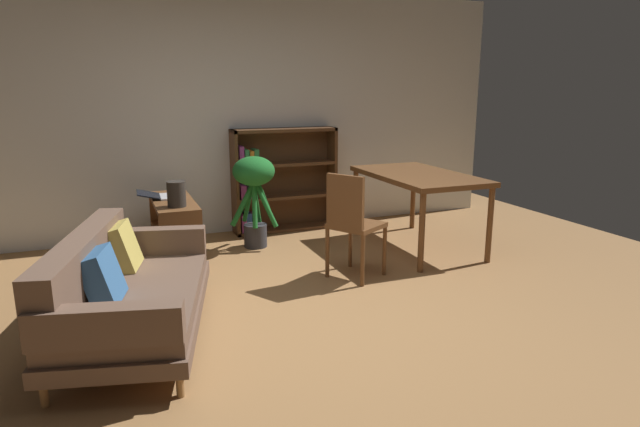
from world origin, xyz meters
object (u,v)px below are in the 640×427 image
(open_laptop, at_px, (164,196))
(desk_speaker, at_px, (176,194))
(bookshelf, at_px, (279,181))
(fabric_couch, at_px, (123,289))
(dining_table, at_px, (418,181))
(media_console, at_px, (175,230))
(dining_chair_near, at_px, (352,220))
(potted_floor_plant, at_px, (254,186))

(open_laptop, height_order, desk_speaker, desk_speaker)
(bookshelf, bearing_deg, open_laptop, -157.11)
(fabric_couch, distance_m, dining_table, 3.14)
(media_console, relative_size, dining_table, 0.70)
(dining_chair_near, bearing_deg, fabric_couch, -165.51)
(dining_chair_near, bearing_deg, media_console, 140.78)
(fabric_couch, bearing_deg, open_laptop, 75.46)
(potted_floor_plant, xyz_separation_m, bookshelf, (0.45, 0.59, -0.07))
(fabric_couch, xyz_separation_m, dining_table, (2.92, 1.10, 0.36))
(open_laptop, bearing_deg, dining_table, -14.83)
(dining_table, bearing_deg, media_console, 168.08)
(dining_chair_near, relative_size, bookshelf, 0.77)
(open_laptop, xyz_separation_m, desk_speaker, (0.07, -0.46, 0.10))
(desk_speaker, relative_size, dining_chair_near, 0.25)
(media_console, bearing_deg, potted_floor_plant, 8.66)
(fabric_couch, xyz_separation_m, desk_speaker, (0.53, 1.29, 0.36))
(desk_speaker, height_order, dining_chair_near, dining_chair_near)
(fabric_couch, xyz_separation_m, bookshelf, (1.80, 2.32, 0.23))
(fabric_couch, bearing_deg, bookshelf, 52.14)
(media_console, bearing_deg, bookshelf, 29.29)
(desk_speaker, distance_m, potted_floor_plant, 0.94)
(open_laptop, height_order, dining_table, dining_table)
(media_console, relative_size, bookshelf, 0.87)
(potted_floor_plant, bearing_deg, bookshelf, 52.80)
(open_laptop, xyz_separation_m, dining_chair_near, (1.44, -1.26, -0.09))
(fabric_couch, distance_m, bookshelf, 2.95)
(bookshelf, bearing_deg, dining_table, -47.65)
(fabric_couch, xyz_separation_m, dining_chair_near, (1.89, 0.49, 0.18))
(fabric_couch, height_order, potted_floor_plant, potted_floor_plant)
(potted_floor_plant, relative_size, dining_chair_near, 1.02)
(media_console, relative_size, potted_floor_plant, 1.09)
(media_console, xyz_separation_m, bookshelf, (1.28, 0.72, 0.29))
(fabric_couch, xyz_separation_m, open_laptop, (0.45, 1.75, 0.26))
(dining_table, bearing_deg, open_laptop, 165.17)
(open_laptop, bearing_deg, potted_floor_plant, -1.31)
(media_console, bearing_deg, dining_table, -11.92)
(media_console, xyz_separation_m, open_laptop, (-0.07, 0.15, 0.32))
(desk_speaker, bearing_deg, open_laptop, 98.83)
(fabric_couch, relative_size, dining_table, 1.25)
(fabric_couch, height_order, media_console, fabric_couch)
(fabric_couch, relative_size, media_console, 1.78)
(dining_table, height_order, dining_chair_near, dining_chair_near)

